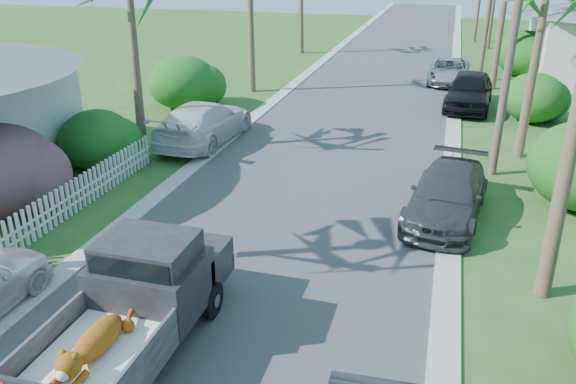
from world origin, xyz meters
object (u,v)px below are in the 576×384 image
(pickup_truck, at_px, (144,295))
(parked_car_rf, at_px, (469,91))
(parked_car_rd, at_px, (449,71))
(utility_pole_b, at_px, (514,33))
(parked_car_rm, at_px, (447,195))
(parked_car_lf, at_px, (204,123))

(pickup_truck, height_order, parked_car_rf, pickup_truck)
(parked_car_rd, bearing_deg, utility_pole_b, -81.87)
(pickup_truck, distance_m, utility_pole_b, 13.36)
(parked_car_rm, bearing_deg, parked_car_rf, 94.44)
(parked_car_rd, bearing_deg, pickup_truck, -100.53)
(parked_car_rf, relative_size, parked_car_rd, 1.06)
(parked_car_rf, distance_m, parked_car_lf, 12.71)
(parked_car_rm, relative_size, parked_car_rf, 0.94)
(parked_car_rm, distance_m, parked_car_rf, 12.35)
(pickup_truck, relative_size, parked_car_lf, 0.94)
(parked_car_lf, bearing_deg, parked_car_rd, -121.23)
(parked_car_rf, distance_m, utility_pole_b, 9.32)
(pickup_truck, bearing_deg, utility_pole_b, 58.06)
(pickup_truck, xyz_separation_m, parked_car_rd, (5.10, 24.78, -0.36))
(parked_car_rd, bearing_deg, parked_car_lf, -122.55)
(parked_car_rm, distance_m, parked_car_rd, 17.68)
(utility_pole_b, bearing_deg, parked_car_rm, -110.63)
(parked_car_lf, bearing_deg, parked_car_rf, -138.58)
(pickup_truck, distance_m, parked_car_lf, 12.03)
(utility_pole_b, bearing_deg, parked_car_rf, 94.88)
(pickup_truck, relative_size, utility_pole_b, 0.57)
(pickup_truck, bearing_deg, parked_car_rf, 72.61)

